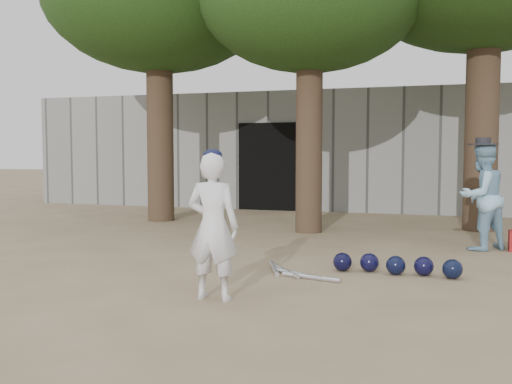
% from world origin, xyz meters
% --- Properties ---
extents(ground, '(70.00, 70.00, 0.00)m').
position_xyz_m(ground, '(0.00, 0.00, 0.00)').
color(ground, '#937C5E').
rests_on(ground, ground).
extents(boy_player, '(0.54, 0.36, 1.46)m').
position_xyz_m(boy_player, '(0.71, -0.78, 0.73)').
color(boy_player, white).
rests_on(boy_player, ground).
extents(spectator_blue, '(0.99, 0.97, 1.61)m').
position_xyz_m(spectator_blue, '(3.47, 3.11, 0.80)').
color(spectator_blue, '#8AB8D5').
rests_on(spectator_blue, ground).
extents(back_building, '(16.00, 5.24, 3.00)m').
position_xyz_m(back_building, '(-0.00, 10.33, 1.50)').
color(back_building, gray).
rests_on(back_building, ground).
extents(helmet_row, '(1.51, 0.34, 0.23)m').
position_xyz_m(helmet_row, '(2.37, 0.95, 0.12)').
color(helmet_row, black).
rests_on(helmet_row, ground).
extents(bat_pile, '(1.05, 0.82, 0.06)m').
position_xyz_m(bat_pile, '(1.19, 0.55, 0.03)').
color(bat_pile, silver).
rests_on(bat_pile, ground).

